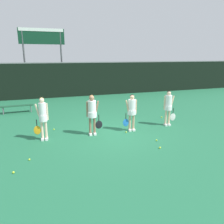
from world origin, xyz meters
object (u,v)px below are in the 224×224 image
at_px(player_1, 92,111).
at_px(tennis_ball_1, 29,160).
at_px(bench_courtside, 17,106).
at_px(tennis_ball_4, 54,129).
at_px(player_2, 132,110).
at_px(scoreboard, 42,44).
at_px(player_3, 168,105).
at_px(tennis_ball_0, 126,132).
at_px(tennis_ball_3, 157,140).
at_px(tennis_ball_5, 162,117).
at_px(player_0, 43,116).
at_px(tennis_ball_2, 13,172).
at_px(tennis_ball_6, 160,148).

relative_size(player_1, tennis_ball_1, 27.27).
height_order(bench_courtside, tennis_ball_1, bench_courtside).
bearing_deg(tennis_ball_4, tennis_ball_1, -109.39).
distance_m(player_1, player_2, 1.84).
xyz_separation_m(scoreboard, player_3, (5.35, -10.97, -3.35)).
height_order(player_3, tennis_ball_0, player_3).
relative_size(tennis_ball_3, tennis_ball_4, 1.03).
bearing_deg(tennis_ball_5, player_0, -168.26).
distance_m(player_0, player_3, 5.91).
bearing_deg(bench_courtside, tennis_ball_5, -28.65).
distance_m(player_1, tennis_ball_0, 1.84).
xyz_separation_m(player_1, player_2, (1.84, -0.06, -0.05)).
height_order(tennis_ball_1, tennis_ball_2, same).
distance_m(bench_courtside, tennis_ball_5, 8.66).
bearing_deg(player_1, player_0, 179.49).
relative_size(player_0, player_3, 1.02).
height_order(player_3, tennis_ball_6, player_3).
distance_m(player_0, tennis_ball_4, 1.59).
distance_m(bench_courtside, player_1, 6.26).
xyz_separation_m(player_0, player_3, (5.91, 0.04, -0.01)).
distance_m(tennis_ball_1, tennis_ball_3, 4.91).
bearing_deg(tennis_ball_6, tennis_ball_1, 172.96).
relative_size(bench_courtside, tennis_ball_4, 29.43).
relative_size(player_3, tennis_ball_0, 24.53).
bearing_deg(player_0, bench_courtside, 111.54).
distance_m(tennis_ball_1, tennis_ball_5, 7.61).
bearing_deg(tennis_ball_6, tennis_ball_5, 57.83).
height_order(player_2, tennis_ball_2, player_2).
height_order(player_2, tennis_ball_0, player_2).
relative_size(player_2, tennis_ball_2, 25.82).
bearing_deg(bench_courtside, tennis_ball_0, -50.45).
bearing_deg(scoreboard, player_3, -64.01).
bearing_deg(scoreboard, tennis_ball_3, -73.35).
distance_m(tennis_ball_2, tennis_ball_3, 5.40).
height_order(player_0, player_2, player_0).
bearing_deg(player_1, player_2, -0.89).
relative_size(scoreboard, tennis_ball_3, 83.24).
height_order(player_1, tennis_ball_5, player_1).
height_order(player_0, tennis_ball_1, player_0).
bearing_deg(scoreboard, tennis_ball_1, -95.03).
relative_size(player_3, tennis_ball_2, 26.44).
distance_m(player_3, tennis_ball_5, 1.70).
relative_size(player_1, tennis_ball_0, 24.96).
bearing_deg(tennis_ball_1, tennis_ball_6, -7.04).
height_order(bench_courtside, tennis_ball_0, bench_courtside).
relative_size(tennis_ball_1, tennis_ball_4, 1.00).
xyz_separation_m(player_2, tennis_ball_3, (0.46, -1.53, -0.98)).
xyz_separation_m(tennis_ball_0, tennis_ball_4, (-3.08, 1.46, -0.00)).
xyz_separation_m(tennis_ball_1, tennis_ball_5, (6.95, 3.09, 0.00)).
xyz_separation_m(tennis_ball_2, tennis_ball_4, (1.45, 3.64, -0.00)).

